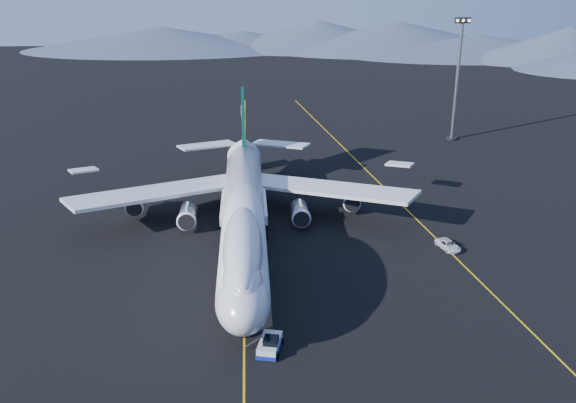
{
  "coord_description": "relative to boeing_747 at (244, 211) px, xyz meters",
  "views": [
    {
      "loc": [
        1.18,
        -93.44,
        43.22
      ],
      "look_at": [
        7.19,
        3.36,
        6.0
      ],
      "focal_mm": 40.0,
      "sensor_mm": 36.0,
      "label": 1
    }
  ],
  "objects": [
    {
      "name": "ground",
      "position": [
        -0.0,
        -0.03,
        -5.81
      ],
      "size": [
        500.0,
        500.0,
        0.0
      ],
      "primitive_type": "plane",
      "color": "black",
      "rests_on": "ground"
    },
    {
      "name": "taxiway_line_main",
      "position": [
        -0.0,
        -0.03,
        -5.8
      ],
      "size": [
        0.25,
        220.0,
        0.01
      ],
      "primitive_type": "cube",
      "color": "gold",
      "rests_on": "ground"
    },
    {
      "name": "taxiway_line_side",
      "position": [
        30.0,
        9.97,
        -5.8
      ],
      "size": [
        28.08,
        198.09,
        0.01
      ],
      "primitive_type": "cube",
      "rotation": [
        0.0,
        0.0,
        0.14
      ],
      "color": "gold",
      "rests_on": "ground"
    },
    {
      "name": "boeing_747",
      "position": [
        0.0,
        0.0,
        0.0
      ],
      "size": [
        59.62,
        72.43,
        19.37
      ],
      "color": "silver",
      "rests_on": "ground"
    },
    {
      "name": "pushback_tug",
      "position": [
        3.0,
        -29.53,
        -5.17
      ],
      "size": [
        3.55,
        5.16,
        2.06
      ],
      "rotation": [
        0.0,
        0.0,
        -0.23
      ],
      "color": "silver",
      "rests_on": "ground"
    },
    {
      "name": "service_van",
      "position": [
        32.05,
        -3.55,
        -5.12
      ],
      "size": [
        3.57,
        5.4,
        1.38
      ],
      "primitive_type": "imported",
      "rotation": [
        0.0,
        0.0,
        0.28
      ],
      "color": "silver",
      "rests_on": "ground"
    },
    {
      "name": "floodlight_mast",
      "position": [
        52.14,
        60.37,
        9.23
      ],
      "size": [
        3.67,
        2.75,
        29.69
      ],
      "rotation": [
        0.0,
        0.0,
        -0.04
      ],
      "color": "black",
      "rests_on": "ground"
    }
  ]
}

